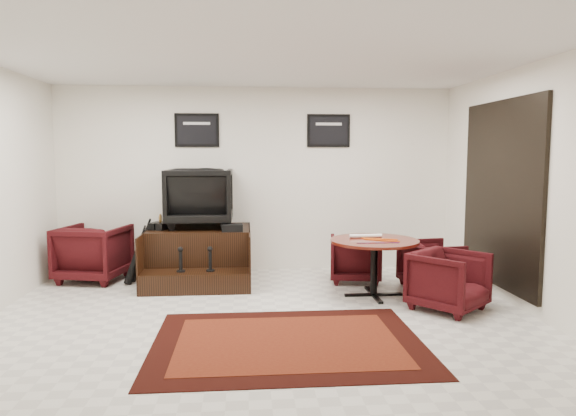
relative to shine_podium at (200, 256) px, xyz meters
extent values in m
plane|color=beige|center=(0.84, -1.90, -0.34)|extent=(6.00, 6.00, 0.00)
cube|color=white|center=(0.84, 0.60, 1.06)|extent=(6.00, 0.02, 2.80)
cube|color=white|center=(0.84, -4.40, 1.06)|extent=(6.00, 0.02, 2.80)
cube|color=white|center=(3.84, -1.90, 1.06)|extent=(0.02, 5.00, 2.80)
cube|color=white|center=(0.84, -1.90, 2.46)|extent=(6.00, 5.00, 0.02)
cube|color=black|center=(3.81, -1.20, 0.96)|extent=(0.05, 1.90, 2.30)
cube|color=black|center=(3.80, -1.20, 0.96)|extent=(0.02, 1.72, 2.12)
cube|color=black|center=(3.80, -1.20, 0.96)|extent=(0.03, 0.05, 2.12)
cube|color=black|center=(-0.06, 0.58, 1.81)|extent=(0.66, 0.03, 0.50)
cube|color=black|center=(-0.06, 0.56, 1.81)|extent=(0.58, 0.01, 0.42)
cube|color=silver|center=(-0.06, 0.56, 1.91)|extent=(0.40, 0.00, 0.04)
cube|color=black|center=(1.94, 0.58, 1.81)|extent=(0.66, 0.03, 0.50)
cube|color=black|center=(1.94, 0.56, 1.81)|extent=(0.58, 0.01, 0.42)
cube|color=silver|center=(1.94, 0.56, 1.91)|extent=(0.40, 0.00, 0.04)
cube|color=black|center=(1.05, -2.58, -0.34)|extent=(2.56, 1.92, 0.01)
cube|color=#4F150B|center=(1.05, -2.58, -0.33)|extent=(2.10, 1.46, 0.01)
cube|color=black|center=(0.00, 0.10, 0.03)|extent=(1.43, 1.06, 0.74)
cube|color=black|center=(0.00, -0.64, -0.21)|extent=(1.43, 0.42, 0.26)
cube|color=black|center=(-0.71, -0.11, 0.03)|extent=(0.02, 1.48, 0.74)
cube|color=black|center=(0.71, -0.11, 0.03)|extent=(0.02, 1.48, 0.74)
cylinder|color=black|center=(-0.19, -0.64, -0.07)|extent=(0.11, 0.11, 0.02)
cylinder|color=black|center=(-0.19, -0.64, 0.06)|extent=(0.04, 0.04, 0.24)
sphere|color=black|center=(-0.19, -0.64, 0.22)|extent=(0.07, 0.07, 0.07)
cylinder|color=black|center=(0.19, -0.64, -0.07)|extent=(0.11, 0.11, 0.02)
cylinder|color=black|center=(0.19, -0.64, 0.06)|extent=(0.04, 0.04, 0.24)
sphere|color=black|center=(0.19, -0.64, 0.22)|extent=(0.07, 0.07, 0.07)
imported|color=black|center=(0.00, 0.15, 0.87)|extent=(0.92, 0.86, 0.95)
cube|color=black|center=(-0.61, -0.03, 0.45)|extent=(0.18, 0.28, 0.10)
cube|color=black|center=(-0.49, -0.07, 0.45)|extent=(0.18, 0.28, 0.10)
cube|color=black|center=(0.47, -0.31, 0.45)|extent=(0.29, 0.21, 0.10)
imported|color=black|center=(-1.50, 0.08, 0.10)|extent=(1.01, 0.97, 0.87)
cylinder|color=#4B120A|center=(2.27, -1.05, 0.36)|extent=(1.11, 1.11, 0.03)
cylinder|color=black|center=(2.27, -1.05, 0.02)|extent=(0.09, 0.09, 0.65)
cube|color=black|center=(2.27, -1.05, -0.33)|extent=(0.74, 0.06, 0.03)
cube|color=black|center=(2.27, -1.05, -0.33)|extent=(0.06, 0.74, 0.03)
imported|color=black|center=(2.20, -0.26, 0.01)|extent=(0.79, 0.75, 0.71)
imported|color=black|center=(3.13, -0.74, 0.01)|extent=(0.72, 0.76, 0.71)
imported|color=black|center=(2.98, -1.69, 0.03)|extent=(1.00, 1.00, 0.75)
cylinder|color=white|center=(2.19, -0.90, 0.41)|extent=(0.42, 0.06, 0.05)
cylinder|color=#EE5C0D|center=(2.34, -1.13, 0.39)|extent=(0.40, 0.22, 0.01)
cylinder|color=#EE5C0D|center=(2.34, -1.03, 0.39)|extent=(0.43, 0.16, 0.01)
cylinder|color=#4C1933|center=(2.04, -1.30, 0.39)|extent=(0.10, 0.01, 0.01)
cylinder|color=#4C1933|center=(2.10, -1.30, 0.39)|extent=(0.10, 0.01, 0.01)
cylinder|color=#4C1933|center=(2.16, -1.30, 0.39)|extent=(0.10, 0.01, 0.01)
cylinder|color=#4C1933|center=(2.22, -1.30, 0.39)|extent=(0.10, 0.01, 0.01)
cylinder|color=#4C1933|center=(2.28, -1.30, 0.39)|extent=(0.10, 0.01, 0.01)
cylinder|color=#4C1933|center=(2.34, -1.30, 0.39)|extent=(0.10, 0.01, 0.01)
cylinder|color=#4C1933|center=(2.40, -1.30, 0.39)|extent=(0.10, 0.01, 0.01)
cylinder|color=#4C1933|center=(2.46, -1.30, 0.39)|extent=(0.10, 0.01, 0.01)
camera|label=1|loc=(0.66, -7.29, 1.45)|focal=32.00mm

